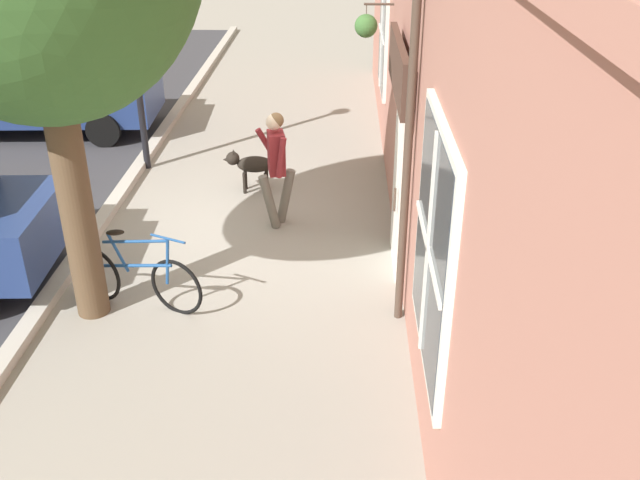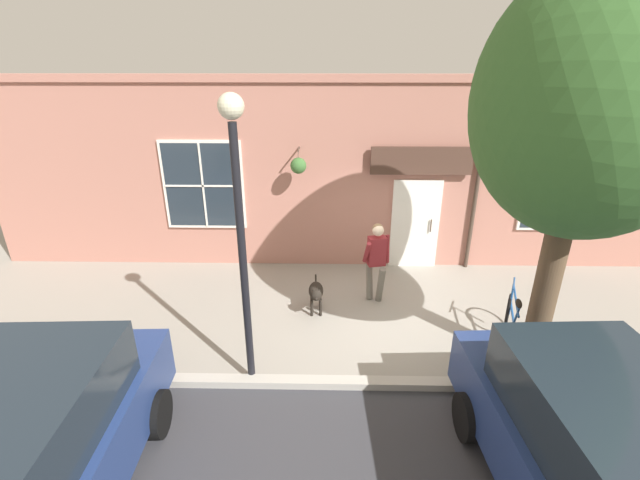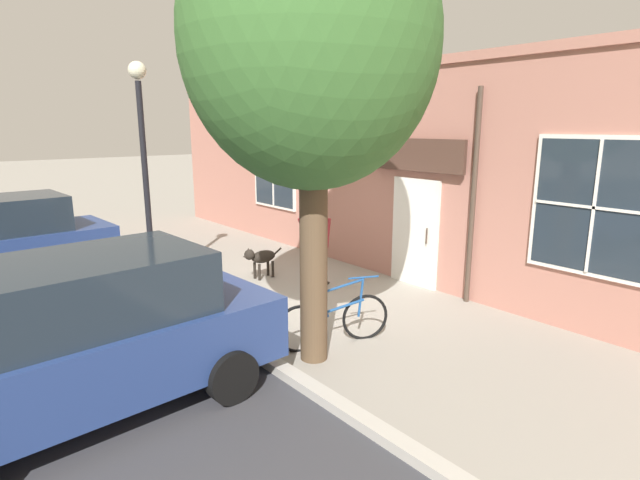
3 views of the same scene
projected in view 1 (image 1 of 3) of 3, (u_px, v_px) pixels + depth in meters
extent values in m
plane|color=gray|center=(238.00, 232.00, 10.06)|extent=(90.00, 90.00, 0.00)
cube|color=#B2ADA3|center=(98.00, 227.00, 10.09)|extent=(0.20, 28.00, 0.12)
cube|color=#B27566|center=(414.00, 90.00, 9.04)|extent=(0.30, 18.00, 4.13)
cube|color=white|center=(400.00, 188.00, 8.83)|extent=(0.10, 1.10, 2.10)
cube|color=#232D38|center=(398.00, 192.00, 8.85)|extent=(0.03, 0.90, 1.90)
cylinder|color=#47382D|center=(395.00, 200.00, 8.52)|extent=(0.03, 0.03, 0.30)
cube|color=#4C3328|center=(398.00, 67.00, 8.13)|extent=(0.08, 2.20, 0.60)
cylinder|color=#47382D|center=(407.00, 165.00, 7.32)|extent=(0.09, 0.09, 3.72)
cylinder|color=#47382D|center=(379.00, 4.00, 10.36)|extent=(0.44, 0.04, 0.04)
cylinder|color=#47382D|center=(366.00, 17.00, 10.44)|extent=(0.01, 0.01, 0.34)
cone|color=#2D2823|center=(366.00, 32.00, 10.55)|extent=(0.32, 0.32, 0.18)
sphere|color=#3D6B33|center=(366.00, 26.00, 10.51)|extent=(0.34, 0.34, 0.34)
cube|color=white|center=(384.00, 33.00, 12.68)|extent=(0.08, 1.82, 2.02)
cube|color=#232D38|center=(383.00, 33.00, 12.68)|extent=(0.03, 1.70, 1.90)
cube|color=white|center=(382.00, 33.00, 12.68)|extent=(0.04, 0.04, 1.90)
cube|color=white|center=(382.00, 33.00, 12.68)|extent=(0.04, 1.70, 0.04)
cube|color=white|center=(435.00, 248.00, 5.54)|extent=(0.08, 1.82, 2.02)
cube|color=#232D38|center=(431.00, 248.00, 5.54)|extent=(0.03, 1.70, 1.90)
cube|color=white|center=(428.00, 248.00, 5.54)|extent=(0.04, 0.04, 1.90)
cube|color=white|center=(428.00, 248.00, 5.54)|extent=(0.04, 1.70, 0.04)
cylinder|color=#6B665B|center=(270.00, 202.00, 10.02)|extent=(0.31, 0.18, 0.81)
cylinder|color=#6B665B|center=(286.00, 196.00, 10.19)|extent=(0.31, 0.18, 0.81)
cube|color=maroon|center=(276.00, 153.00, 9.78)|extent=(0.28, 0.38, 0.59)
sphere|color=beige|center=(274.00, 122.00, 9.57)|extent=(0.22, 0.22, 0.22)
sphere|color=brown|center=(276.00, 120.00, 9.57)|extent=(0.21, 0.21, 0.21)
cylinder|color=maroon|center=(281.00, 158.00, 9.58)|extent=(0.17, 0.11, 0.57)
cylinder|color=maroon|center=(267.00, 145.00, 9.95)|extent=(0.34, 0.15, 0.52)
ellipsoid|color=black|center=(255.00, 164.00, 11.14)|extent=(0.57, 0.30, 0.25)
cylinder|color=black|center=(245.00, 183.00, 11.19)|extent=(0.06, 0.06, 0.34)
cylinder|color=black|center=(246.00, 179.00, 11.34)|extent=(0.06, 0.06, 0.34)
cylinder|color=black|center=(266.00, 183.00, 11.20)|extent=(0.06, 0.06, 0.34)
cylinder|color=black|center=(267.00, 179.00, 11.35)|extent=(0.06, 0.06, 0.34)
sphere|color=black|center=(233.00, 158.00, 11.09)|extent=(0.21, 0.21, 0.21)
cone|color=black|center=(226.00, 160.00, 11.10)|extent=(0.10, 0.09, 0.09)
cone|color=black|center=(233.00, 154.00, 11.00)|extent=(0.06, 0.06, 0.07)
cone|color=black|center=(233.00, 151.00, 11.09)|extent=(0.06, 0.06, 0.07)
cylinder|color=black|center=(278.00, 161.00, 11.12)|extent=(0.21, 0.04, 0.14)
cylinder|color=brown|center=(74.00, 196.00, 7.60)|extent=(0.36, 0.36, 2.94)
torus|color=black|center=(176.00, 287.00, 8.12)|extent=(0.66, 0.33, 0.70)
torus|color=black|center=(96.00, 274.00, 8.38)|extent=(0.66, 0.33, 0.70)
cylinder|color=#1E4C8C|center=(134.00, 266.00, 8.16)|extent=(0.96, 0.29, 0.20)
cylinder|color=#1E4C8C|center=(118.00, 253.00, 8.14)|extent=(0.23, 0.09, 0.47)
cylinder|color=#1E4C8C|center=(134.00, 241.00, 8.00)|extent=(0.81, 0.25, 0.17)
cylinder|color=#1E4C8C|center=(167.00, 262.00, 7.99)|extent=(0.11, 0.06, 0.58)
cylinder|color=#1E4C8C|center=(168.00, 239.00, 7.84)|extent=(0.43, 0.21, 0.03)
ellipsoid|color=black|center=(115.00, 232.00, 8.02)|extent=(0.26, 0.16, 0.10)
cube|color=navy|center=(42.00, 96.00, 13.61)|extent=(4.38, 1.96, 0.76)
cube|color=#1E2833|center=(47.00, 59.00, 13.28)|extent=(2.31, 1.65, 0.68)
cylinder|color=black|center=(103.00, 130.00, 13.03)|extent=(0.63, 0.21, 0.62)
cylinder|color=black|center=(125.00, 102.00, 14.59)|extent=(0.63, 0.21, 0.62)
cylinder|color=black|center=(16.00, 228.00, 9.49)|extent=(0.63, 0.21, 0.62)
cylinder|color=black|center=(134.00, 54.00, 11.33)|extent=(0.11, 0.11, 3.87)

